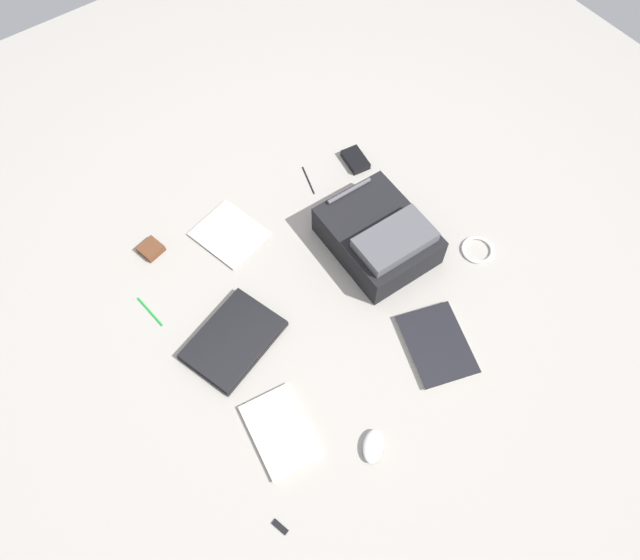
% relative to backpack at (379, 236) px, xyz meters
% --- Properties ---
extents(ground_plane, '(3.96, 3.96, 0.00)m').
position_rel_backpack_xyz_m(ground_plane, '(-0.29, -0.04, -0.07)').
color(ground_plane, gray).
extents(backpack, '(0.33, 0.41, 0.17)m').
position_rel_backpack_xyz_m(backpack, '(0.00, 0.00, 0.00)').
color(backpack, black).
rests_on(backpack, ground_plane).
extents(laptop, '(0.38, 0.31, 0.03)m').
position_rel_backpack_xyz_m(laptop, '(-0.64, -0.01, -0.06)').
color(laptop, black).
rests_on(laptop, ground_plane).
extents(book_blue, '(0.28, 0.33, 0.02)m').
position_rel_backpack_xyz_m(book_blue, '(-0.09, -0.43, -0.06)').
color(book_blue, silver).
rests_on(book_blue, ground_plane).
extents(book_comic, '(0.22, 0.29, 0.02)m').
position_rel_backpack_xyz_m(book_comic, '(-0.69, -0.36, -0.07)').
color(book_comic, silver).
rests_on(book_comic, ground_plane).
extents(book_red, '(0.26, 0.29, 0.01)m').
position_rel_backpack_xyz_m(book_red, '(-0.42, 0.37, -0.07)').
color(book_red, silver).
rests_on(book_red, ground_plane).
extents(computer_mouse, '(0.12, 0.12, 0.03)m').
position_rel_backpack_xyz_m(computer_mouse, '(-0.48, -0.57, -0.06)').
color(computer_mouse, silver).
rests_on(computer_mouse, ground_plane).
extents(cable_coil, '(0.12, 0.12, 0.01)m').
position_rel_backpack_xyz_m(cable_coil, '(0.29, -0.23, -0.07)').
color(cable_coil, silver).
rests_on(cable_coil, ground_plane).
extents(power_brick, '(0.09, 0.13, 0.03)m').
position_rel_backpack_xyz_m(power_brick, '(0.18, 0.37, -0.06)').
color(power_brick, black).
rests_on(power_brick, ground_plane).
extents(pen_black, '(0.05, 0.14, 0.01)m').
position_rel_backpack_xyz_m(pen_black, '(-0.03, 0.41, -0.07)').
color(pen_black, black).
rests_on(pen_black, ground_plane).
extents(pen_blue, '(0.03, 0.15, 0.01)m').
position_rel_backpack_xyz_m(pen_blue, '(-0.82, 0.26, -0.07)').
color(pen_blue, '#198C33').
rests_on(pen_blue, ground_plane).
extents(earbud_pouch, '(0.09, 0.09, 0.03)m').
position_rel_backpack_xyz_m(earbud_pouch, '(-0.69, 0.49, -0.06)').
color(earbud_pouch, '#59331E').
rests_on(earbud_pouch, ground_plane).
extents(usb_stick, '(0.03, 0.06, 0.01)m').
position_rel_backpack_xyz_m(usb_stick, '(-0.85, -0.59, -0.07)').
color(usb_stick, black).
rests_on(usb_stick, ground_plane).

